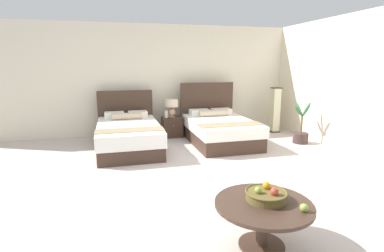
# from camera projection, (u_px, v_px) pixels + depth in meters

# --- Properties ---
(ground_plane) EXTENTS (10.22, 10.12, 0.02)m
(ground_plane) POSITION_uv_depth(u_px,v_px,m) (198.00, 176.00, 4.84)
(ground_plane) COLOR beige
(wall_back) EXTENTS (10.22, 0.12, 2.75)m
(wall_back) POSITION_uv_depth(u_px,v_px,m) (165.00, 80.00, 7.65)
(wall_back) COLOR silver
(wall_back) RESTS_ON ground
(wall_side_right) EXTENTS (0.12, 5.72, 2.75)m
(wall_side_right) POSITION_uv_depth(u_px,v_px,m) (359.00, 86.00, 5.72)
(wall_side_right) COLOR beige
(wall_side_right) RESTS_ON ground
(bed_near_window) EXTENTS (1.32, 2.23, 1.16)m
(bed_near_window) POSITION_uv_depth(u_px,v_px,m) (129.00, 134.00, 6.35)
(bed_near_window) COLOR #402C21
(bed_near_window) RESTS_ON ground
(bed_near_corner) EXTENTS (1.40, 2.07, 1.32)m
(bed_near_corner) POSITION_uv_depth(u_px,v_px,m) (219.00, 129.00, 6.84)
(bed_near_corner) COLOR #402C21
(bed_near_corner) RESTS_ON ground
(nightstand) EXTENTS (0.49, 0.46, 0.49)m
(nightstand) POSITION_uv_depth(u_px,v_px,m) (172.00, 127.00, 7.41)
(nightstand) COLOR #402C21
(nightstand) RESTS_ON ground
(table_lamp) EXTENTS (0.33, 0.33, 0.44)m
(table_lamp) POSITION_uv_depth(u_px,v_px,m) (172.00, 105.00, 7.32)
(table_lamp) COLOR tan
(table_lamp) RESTS_ON nightstand
(vase) EXTENTS (0.09, 0.09, 0.18)m
(vase) POSITION_uv_depth(u_px,v_px,m) (166.00, 114.00, 7.27)
(vase) COLOR silver
(vase) RESTS_ON nightstand
(coffee_table) EXTENTS (0.95, 0.95, 0.47)m
(coffee_table) POSITION_uv_depth(u_px,v_px,m) (263.00, 213.00, 2.90)
(coffee_table) COLOR #402C21
(coffee_table) RESTS_ON ground
(fruit_bowl) EXTENTS (0.41, 0.41, 0.16)m
(fruit_bowl) POSITION_uv_depth(u_px,v_px,m) (266.00, 195.00, 2.92)
(fruit_bowl) COLOR brown
(fruit_bowl) RESTS_ON coffee_table
(loose_apple) EXTENTS (0.08, 0.08, 0.08)m
(loose_apple) POSITION_uv_depth(u_px,v_px,m) (304.00, 208.00, 2.70)
(loose_apple) COLOR #8FAD44
(loose_apple) RESTS_ON coffee_table
(floor_lamp_corner) EXTENTS (0.23, 0.23, 1.18)m
(floor_lamp_corner) POSITION_uv_depth(u_px,v_px,m) (275.00, 110.00, 7.83)
(floor_lamp_corner) COLOR #3D2B1B
(floor_lamp_corner) RESTS_ON ground
(potted_palm) EXTENTS (0.47, 0.52, 0.95)m
(potted_palm) POSITION_uv_depth(u_px,v_px,m) (301.00, 133.00, 6.80)
(potted_palm) COLOR #3F2E2D
(potted_palm) RESTS_ON ground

